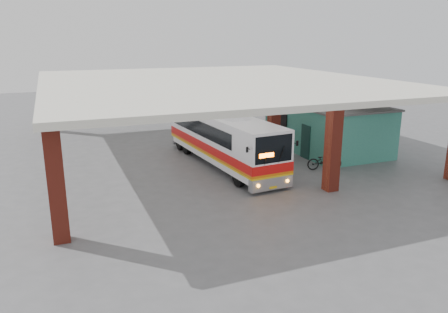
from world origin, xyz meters
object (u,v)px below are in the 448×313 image
pedestrian (289,170)px  red_chair (261,132)px  coach_bus (223,138)px  motorcycle (325,161)px

pedestrian → red_chair: pedestrian is taller
coach_bus → red_chair: 7.99m
coach_bus → red_chair: size_ratio=14.54×
coach_bus → pedestrian: (1.63, -4.86, -0.69)m
coach_bus → red_chair: bearing=42.1°
coach_bus → motorcycle: 5.96m
coach_bus → motorcycle: coach_bus is taller
coach_bus → motorcycle: (5.02, -3.04, -1.08)m
coach_bus → motorcycle: size_ratio=5.61×
motorcycle → red_chair: size_ratio=2.59×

